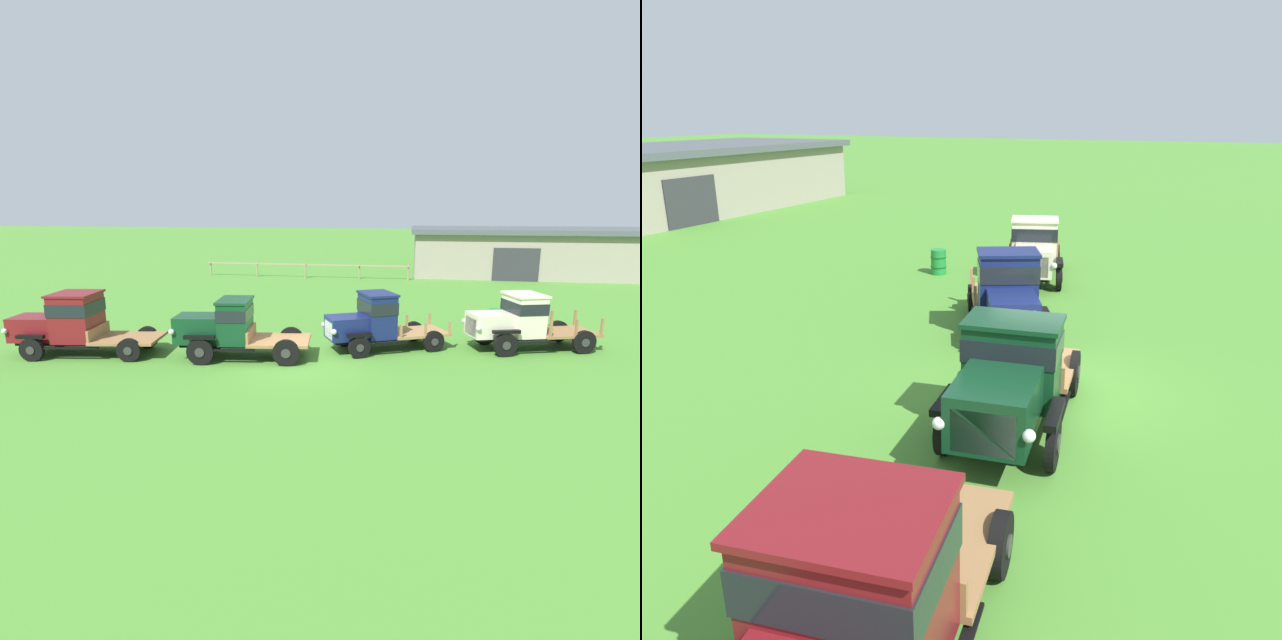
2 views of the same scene
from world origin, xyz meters
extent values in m
plane|color=#47842D|center=(0.00, 0.00, 0.00)|extent=(240.00, 240.00, 0.00)
cube|color=gray|center=(14.48, 26.39, 1.65)|extent=(20.53, 8.51, 3.30)
cube|color=#474C51|center=(14.48, 26.39, 3.48)|extent=(21.13, 9.31, 0.36)
cube|color=#2D2D33|center=(11.40, 22.09, 1.20)|extent=(3.20, 0.08, 2.40)
cylinder|color=#997F60|center=(3.77, 21.34, 0.57)|extent=(0.12, 0.12, 1.15)
cylinder|color=#997F60|center=(0.14, 21.38, 0.57)|extent=(0.12, 0.12, 1.15)
cylinder|color=#997F60|center=(-3.92, 21.01, 0.57)|extent=(0.12, 0.12, 1.15)
cylinder|color=#997F60|center=(-7.78, 21.25, 0.57)|extent=(0.12, 0.12, 1.15)
cylinder|color=#997F60|center=(-11.63, 21.38, 0.57)|extent=(0.12, 0.12, 1.15)
cube|color=#997F60|center=(-3.93, 21.21, 1.03)|extent=(15.60, 0.08, 0.10)
cylinder|color=black|center=(-8.94, -1.29, 0.41)|extent=(0.84, 0.32, 0.82)
cylinder|color=#2D2D2D|center=(-8.93, -1.40, 0.41)|extent=(0.29, 0.07, 0.29)
cylinder|color=black|center=(-9.23, 0.50, 0.41)|extent=(0.84, 0.32, 0.82)
cylinder|color=#2D2D2D|center=(-9.24, 0.61, 0.41)|extent=(0.29, 0.07, 0.29)
cylinder|color=black|center=(-5.61, -0.76, 0.41)|extent=(0.84, 0.32, 0.82)
cylinder|color=#2D2D2D|center=(-5.59, -0.88, 0.41)|extent=(0.29, 0.07, 0.29)
cylinder|color=black|center=(-5.89, 1.02, 0.41)|extent=(0.84, 0.32, 0.82)
cylinder|color=#2D2D2D|center=(-5.91, 1.14, 0.41)|extent=(0.29, 0.07, 0.29)
cube|color=black|center=(-7.55, -0.15, 0.49)|extent=(4.90, 1.73, 0.12)
cube|color=maroon|center=(-9.33, -0.44, 0.98)|extent=(1.80, 1.51, 0.86)
cube|color=silver|center=(-10.10, -0.56, 0.94)|extent=(0.21, 0.99, 0.64)
sphere|color=silver|center=(-10.00, -1.23, 1.00)|extent=(0.20, 0.20, 0.20)
sphere|color=silver|center=(-10.21, 0.11, 1.00)|extent=(0.20, 0.20, 0.20)
cube|color=black|center=(-8.94, -1.29, 0.87)|extent=(0.96, 0.34, 0.12)
cube|color=black|center=(-9.23, 0.50, 0.87)|extent=(0.96, 0.34, 0.12)
cube|color=maroon|center=(-7.87, -0.20, 1.37)|extent=(1.57, 1.78, 1.63)
cube|color=black|center=(-7.87, -0.20, 1.73)|extent=(1.63, 1.83, 0.46)
cube|color=maroon|center=(-7.87, -0.20, 2.22)|extent=(1.71, 1.88, 0.08)
cube|color=black|center=(-7.59, -1.06, 0.47)|extent=(1.87, 0.43, 0.05)
cube|color=black|center=(-7.87, 0.69, 0.47)|extent=(1.87, 0.43, 0.05)
cube|color=olive|center=(-6.09, 0.08, 0.60)|extent=(2.53, 2.18, 0.10)
cube|color=olive|center=(-7.16, -0.09, 0.83)|extent=(0.35, 1.71, 0.44)
cylinder|color=black|center=(-3.04, -0.68, 0.46)|extent=(0.93, 0.27, 0.91)
cylinder|color=#2D2D2D|center=(-3.03, -0.77, 0.46)|extent=(0.32, 0.07, 0.32)
cylinder|color=black|center=(-3.28, 1.09, 0.46)|extent=(0.93, 0.27, 0.91)
cylinder|color=#2D2D2D|center=(-3.30, 1.18, 0.46)|extent=(0.32, 0.07, 0.32)
cylinder|color=black|center=(-0.16, -0.29, 0.46)|extent=(0.93, 0.27, 0.91)
cylinder|color=#2D2D2D|center=(-0.15, -0.37, 0.46)|extent=(0.32, 0.07, 0.32)
cylinder|color=black|center=(-0.40, 1.49, 0.46)|extent=(0.93, 0.27, 0.91)
cylinder|color=#2D2D2D|center=(-0.42, 1.58, 0.46)|extent=(0.32, 0.07, 0.32)
cube|color=black|center=(-1.87, 0.38, 0.54)|extent=(4.39, 1.56, 0.12)
cube|color=#0F381E|center=(-3.40, 0.17, 1.06)|extent=(1.74, 1.46, 0.92)
cube|color=silver|center=(-4.15, 0.07, 1.02)|extent=(0.19, 0.99, 0.69)
sphere|color=silver|center=(-4.07, -0.60, 1.09)|extent=(0.20, 0.20, 0.20)
sphere|color=silver|center=(-4.25, 0.73, 1.09)|extent=(0.20, 0.20, 0.20)
cube|color=black|center=(-3.04, -0.68, 0.96)|extent=(1.07, 0.34, 0.12)
cube|color=black|center=(-3.28, 1.09, 0.96)|extent=(1.07, 0.34, 0.12)
cube|color=#0F381E|center=(-2.12, 0.35, 1.32)|extent=(1.20, 1.70, 1.43)
cube|color=black|center=(-2.12, 0.35, 1.64)|extent=(1.24, 1.74, 0.40)
cube|color=#0F381E|center=(-2.12, 0.35, 2.07)|extent=(1.31, 1.78, 0.08)
cube|color=black|center=(-1.90, -0.51, 0.52)|extent=(1.40, 0.33, 0.05)
cube|color=black|center=(-2.14, 1.23, 0.52)|extent=(1.40, 0.33, 0.05)
cube|color=olive|center=(-0.59, 0.56, 0.65)|extent=(2.32, 2.10, 0.10)
cube|color=olive|center=(-1.59, 0.42, 0.88)|extent=(0.31, 1.70, 0.44)
cylinder|color=black|center=(2.17, 1.04, 0.40)|extent=(0.78, 0.49, 0.79)
cylinder|color=#2D2D2D|center=(2.21, 0.95, 0.40)|extent=(0.26, 0.15, 0.28)
cylinder|color=black|center=(1.44, 2.51, 0.40)|extent=(0.78, 0.49, 0.79)
cylinder|color=#2D2D2D|center=(1.40, 2.60, 0.40)|extent=(0.26, 0.15, 0.28)
cylinder|color=black|center=(4.79, 2.32, 0.40)|extent=(0.78, 0.49, 0.79)
cylinder|color=#2D2D2D|center=(4.83, 2.24, 0.40)|extent=(0.26, 0.15, 0.28)
cylinder|color=black|center=(4.06, 3.80, 0.40)|extent=(0.78, 0.49, 0.79)
cylinder|color=#2D2D2D|center=(4.02, 3.88, 0.40)|extent=(0.26, 0.15, 0.28)
cube|color=black|center=(3.06, 2.39, 0.47)|extent=(4.18, 2.67, 0.12)
cube|color=#141E51|center=(1.62, 1.68, 0.95)|extent=(1.74, 1.64, 0.82)
cube|color=silver|center=(1.03, 1.39, 0.90)|extent=(0.45, 0.84, 0.62)
sphere|color=silver|center=(1.29, 0.83, 0.97)|extent=(0.20, 0.20, 0.20)
sphere|color=silver|center=(0.75, 1.94, 0.97)|extent=(0.20, 0.20, 0.20)
cube|color=black|center=(2.17, 1.04, 0.84)|extent=(0.90, 0.58, 0.12)
cube|color=black|center=(1.44, 2.51, 0.84)|extent=(0.90, 0.58, 0.12)
cube|color=#141E51|center=(2.69, 2.21, 1.31)|extent=(1.55, 1.75, 1.56)
cube|color=black|center=(2.69, 2.21, 1.66)|extent=(1.60, 1.79, 0.44)
cube|color=#141E51|center=(2.69, 2.21, 2.13)|extent=(1.67, 1.85, 0.08)
cube|color=black|center=(3.14, 1.53, 0.45)|extent=(1.34, 0.75, 0.05)
cube|color=black|center=(2.43, 2.98, 0.45)|extent=(1.34, 0.75, 0.05)
cube|color=#9E7547|center=(4.13, 2.91, 0.58)|extent=(2.69, 2.44, 0.10)
cube|color=#9E7547|center=(3.59, 1.78, 0.87)|extent=(0.11, 0.11, 0.47)
cube|color=#9E7547|center=(2.90, 3.18, 0.87)|extent=(0.11, 0.11, 0.47)
cube|color=#9E7547|center=(4.48, 2.21, 0.87)|extent=(0.11, 0.11, 0.47)
cube|color=#9E7547|center=(3.79, 3.62, 0.87)|extent=(0.11, 0.11, 0.47)
cube|color=#9E7547|center=(5.36, 2.65, 0.87)|extent=(0.11, 0.11, 0.47)
cube|color=#9E7547|center=(4.67, 4.05, 0.87)|extent=(0.11, 0.11, 0.47)
cylinder|color=black|center=(7.27, 2.12, 0.43)|extent=(0.88, 0.41, 0.87)
cylinder|color=#2D2D2D|center=(7.30, 2.03, 0.43)|extent=(0.30, 0.12, 0.30)
cylinder|color=black|center=(6.78, 3.70, 0.43)|extent=(0.88, 0.41, 0.87)
cylinder|color=#2D2D2D|center=(6.75, 3.79, 0.43)|extent=(0.30, 0.12, 0.30)
cylinder|color=black|center=(10.15, 3.02, 0.43)|extent=(0.88, 0.41, 0.87)
cylinder|color=#2D2D2D|center=(10.18, 2.92, 0.43)|extent=(0.30, 0.12, 0.30)
cylinder|color=black|center=(9.66, 4.60, 0.43)|extent=(0.88, 0.41, 0.87)
cylinder|color=#2D2D2D|center=(9.63, 4.69, 0.43)|extent=(0.30, 0.12, 0.30)
cube|color=black|center=(8.37, 3.33, 0.51)|extent=(4.45, 2.17, 0.12)
cube|color=beige|center=(6.81, 2.84, 1.00)|extent=(1.77, 1.55, 0.85)
cube|color=silver|center=(6.12, 2.63, 0.96)|extent=(0.33, 0.89, 0.64)
sphere|color=silver|center=(6.30, 2.03, 1.02)|extent=(0.20, 0.20, 0.20)
sphere|color=silver|center=(5.93, 3.22, 1.02)|extent=(0.20, 0.20, 0.20)
cube|color=black|center=(7.27, 2.12, 0.92)|extent=(1.01, 0.49, 0.12)
cube|color=black|center=(6.78, 3.70, 0.92)|extent=(1.01, 0.49, 0.12)
cube|color=beige|center=(8.03, 3.22, 1.31)|extent=(1.45, 1.71, 1.48)
cube|color=black|center=(8.03, 3.22, 1.64)|extent=(1.50, 1.75, 0.41)
cube|color=beige|center=(8.03, 3.22, 2.09)|extent=(1.57, 1.80, 0.08)
cube|color=black|center=(8.38, 2.48, 0.49)|extent=(1.46, 0.58, 0.05)
cube|color=black|center=(7.89, 4.03, 0.49)|extent=(1.46, 0.58, 0.05)
cube|color=olive|center=(9.59, 3.71, 0.62)|extent=(2.59, 2.23, 0.10)
cube|color=olive|center=(8.88, 2.66, 0.98)|extent=(0.10, 0.10, 0.62)
cube|color=olive|center=(8.41, 4.16, 0.98)|extent=(0.10, 0.10, 0.62)
cube|color=olive|center=(9.83, 2.96, 0.98)|extent=(0.10, 0.10, 0.62)
cube|color=olive|center=(9.36, 4.46, 0.98)|extent=(0.10, 0.10, 0.62)
cube|color=olive|center=(10.77, 3.25, 0.98)|extent=(0.10, 0.10, 0.62)
cube|color=olive|center=(10.31, 4.75, 0.98)|extent=(0.10, 0.10, 0.62)
cylinder|color=#1E7F33|center=(7.60, 6.57, 0.44)|extent=(0.53, 0.53, 0.87)
cylinder|color=#124C1E|center=(7.60, 6.57, 0.61)|extent=(0.56, 0.56, 0.03)
cylinder|color=#124C1E|center=(7.60, 6.57, 0.26)|extent=(0.56, 0.56, 0.03)
camera|label=1|loc=(3.77, -15.86, 5.17)|focal=28.00mm
camera|label=2|loc=(-11.61, -2.94, 5.44)|focal=35.00mm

